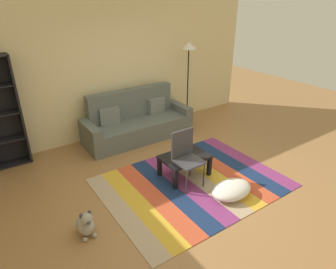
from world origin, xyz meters
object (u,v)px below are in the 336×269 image
(standing_lamp, at_px, (189,57))
(folding_chair, at_px, (186,154))
(couch, at_px, (137,122))
(coffee_table, at_px, (185,159))
(pouf, at_px, (231,190))
(tv_remote, at_px, (186,152))
(dog, at_px, (85,224))

(standing_lamp, height_order, folding_chair, standing_lamp)
(couch, relative_size, coffee_table, 2.93)
(pouf, height_order, tv_remote, tv_remote)
(pouf, xyz_separation_m, tv_remote, (-0.16, 0.92, 0.27))
(couch, bearing_deg, pouf, -86.38)
(coffee_table, bearing_deg, pouf, -74.05)
(couch, bearing_deg, coffee_table, -92.50)
(tv_remote, bearing_deg, couch, 104.15)
(folding_chair, bearing_deg, couch, 135.96)
(pouf, relative_size, folding_chair, 0.74)
(dog, relative_size, standing_lamp, 0.21)
(coffee_table, bearing_deg, folding_chair, -124.34)
(pouf, bearing_deg, coffee_table, 105.95)
(standing_lamp, bearing_deg, coffee_table, -128.62)
(dog, xyz_separation_m, standing_lamp, (3.28, 2.17, 1.38))
(couch, height_order, tv_remote, couch)
(couch, height_order, coffee_table, couch)
(standing_lamp, relative_size, folding_chair, 2.05)
(coffee_table, height_order, folding_chair, folding_chair)
(standing_lamp, bearing_deg, pouf, -114.30)
(dog, bearing_deg, couch, 48.11)
(pouf, distance_m, dog, 2.14)
(coffee_table, relative_size, pouf, 1.15)
(couch, height_order, dog, couch)
(tv_remote, bearing_deg, dog, -153.26)
(standing_lamp, bearing_deg, tv_remote, -128.00)
(tv_remote, bearing_deg, pouf, -66.32)
(coffee_table, relative_size, dog, 1.94)
(pouf, xyz_separation_m, dog, (-2.08, 0.48, 0.04))
(tv_remote, distance_m, folding_chair, 0.35)
(standing_lamp, height_order, tv_remote, standing_lamp)
(pouf, xyz_separation_m, folding_chair, (-0.36, 0.68, 0.42))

